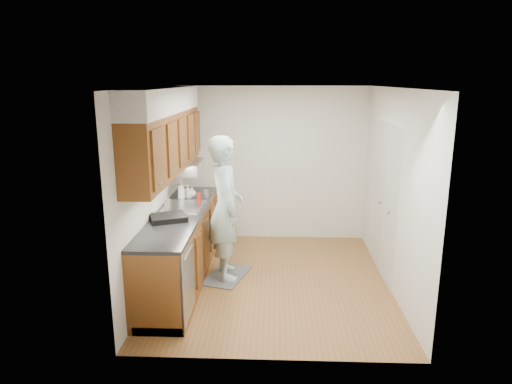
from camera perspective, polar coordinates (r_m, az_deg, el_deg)
floor at (r=6.16m, az=2.05°, el=-11.04°), size 3.50×3.50×0.00m
ceiling at (r=5.58m, az=2.27°, el=12.90°), size 3.50×3.50×0.00m
wall_left at (r=5.94m, az=-12.47°, el=0.47°), size 0.02×3.50×2.50m
wall_right at (r=5.93m, az=16.80°, el=0.18°), size 0.02×3.50×2.50m
wall_back at (r=7.46m, az=2.22°, el=3.49°), size 3.00×0.02×2.50m
counter at (r=6.09m, az=-9.35°, el=-6.54°), size 0.64×2.80×1.30m
upper_cabinets at (r=5.82m, az=-11.11°, el=7.26°), size 0.47×2.80×1.21m
closet_door at (r=6.27m, az=15.89°, el=-1.16°), size 0.02×1.22×2.05m
floor_mat at (r=6.30m, az=-3.69°, el=-10.37°), size 0.66×0.88×0.01m
person at (r=5.94m, az=-3.85°, el=-0.81°), size 0.69×0.87×2.15m
soap_bottle_a at (r=6.52m, az=-9.33°, el=0.25°), size 0.14×0.14×0.27m
soap_bottle_b at (r=6.62m, az=-8.50°, el=0.13°), size 0.12×0.12×0.19m
soap_bottle_c at (r=6.65m, az=-8.02°, el=0.02°), size 0.15×0.15×0.15m
soda_can at (r=6.37m, az=-7.11°, el=-0.68°), size 0.08×0.08×0.13m
steel_can at (r=6.55m, az=-6.25°, el=-0.27°), size 0.07×0.07×0.12m
dish_rack at (r=5.61m, az=-10.90°, el=-3.17°), size 0.51×0.48×0.06m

